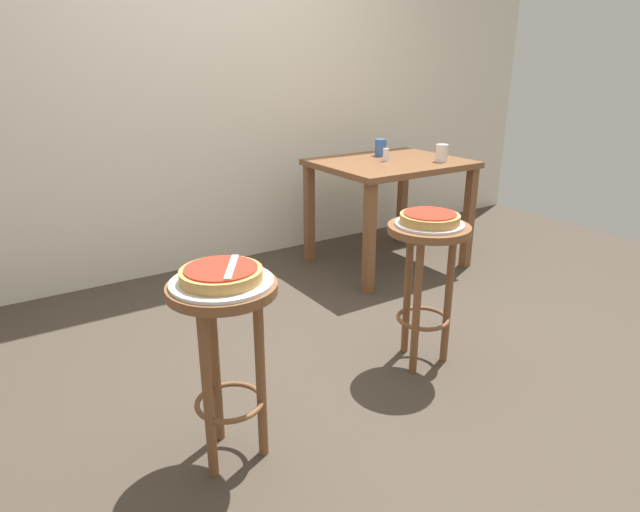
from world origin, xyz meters
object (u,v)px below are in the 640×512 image
Objects in this scene: serving_plate_foreground at (222,282)px; cup_far_edge at (381,147)px; pizza_foreground at (221,274)px; pizza_middle at (430,218)px; serving_plate_middle at (429,224)px; pizza_server_knife at (232,267)px; stool_foreground at (225,333)px; cup_near_edge at (442,153)px; condiment_shaker at (386,155)px; dining_table at (390,177)px; stool_middle at (427,264)px.

serving_plate_foreground is 2.37m from cup_far_edge.
pizza_foreground is 1.06m from pizza_middle.
pizza_server_knife is (-1.03, -0.14, 0.06)m from serving_plate_middle.
cup_far_edge reaches higher than stool_foreground.
cup_far_edge is at bearing 115.12° from cup_near_edge.
condiment_shaker reaches higher than serving_plate_middle.
serving_plate_foreground is (0.00, 0.00, 0.19)m from stool_foreground.
serving_plate_foreground is 2.99× the size of cup_far_edge.
stool_foreground is 2.39m from cup_far_edge.
pizza_middle is 1.37m from cup_near_edge.
stool_foreground is 0.19m from serving_plate_foreground.
dining_table is at bearing 57.34° from serving_plate_middle.
pizza_server_knife is (-1.83, -1.48, -0.05)m from cup_far_edge.
pizza_foreground is (0.00, 0.00, 0.03)m from serving_plate_foreground.
serving_plate_middle is 1.57m from cup_far_edge.
pizza_middle reaches higher than serving_plate_middle.
cup_near_edge is at bearing 27.06° from stool_foreground.
stool_foreground is at bearing -141.90° from cup_far_edge.
stool_foreground is 3.16× the size of pizza_server_knife.
dining_table is at bearing -109.68° from cup_far_edge.
pizza_middle reaches higher than stool_foreground.
dining_table reaches higher than stool_foreground.
stool_foreground is at bearing -144.09° from condiment_shaker.
cup_near_edge reaches higher than serving_plate_middle.
cup_near_edge is at bearing 43.03° from stool_middle.
condiment_shaker is at bearing 58.82° from stool_middle.
stool_middle is 1.40m from cup_near_edge.
serving_plate_middle is 1.04m from pizza_server_knife.
pizza_middle is 1.57m from cup_far_edge.
stool_middle is 3.16× the size of pizza_server_knife.
cup_near_edge reaches higher than stool_foreground.
dining_table is 4.44× the size of pizza_server_knife.
pizza_server_knife reaches higher than serving_plate_foreground.
cup_far_edge is (-0.19, 0.41, 0.00)m from cup_near_edge.
pizza_middle is 1.35m from condiment_shaker.
cup_near_edge is at bearing 27.06° from pizza_foreground.
serving_plate_middle is 1.41× the size of pizza_server_knife.
stool_foreground is 2.51× the size of pizza_foreground.
cup_near_edge is at bearing -39.70° from dining_table.
serving_plate_middle is 2.71× the size of cup_near_edge.
stool_foreground is 2.33m from cup_near_edge.
pizza_middle is at bearing -122.66° from dining_table.
condiment_shaker is at bearing -119.70° from cup_far_edge.
serving_plate_foreground is at bearing 90.00° from stool_foreground.
cup_far_edge is at bearing 59.03° from serving_plate_middle.
condiment_shaker is at bearing 58.82° from pizza_middle.
pizza_middle is 0.27× the size of dining_table.
cup_far_edge is (1.86, 1.46, 0.08)m from pizza_foreground.
dining_table is 11.46× the size of condiment_shaker.
pizza_foreground is at bearing -152.94° from cup_near_edge.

